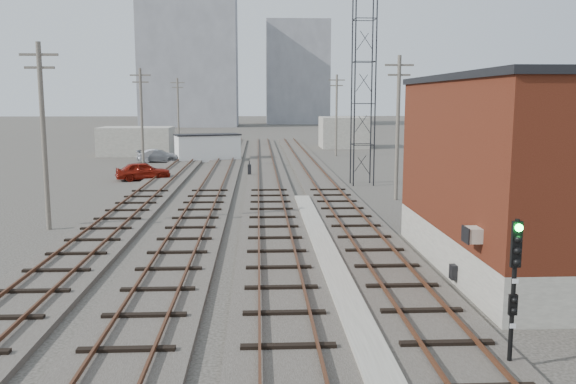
{
  "coord_description": "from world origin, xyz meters",
  "views": [
    {
      "loc": [
        -2.22,
        -9.8,
        6.33
      ],
      "look_at": [
        -0.89,
        17.2,
        2.2
      ],
      "focal_mm": 38.0,
      "sensor_mm": 36.0,
      "label": 1
    }
  ],
  "objects": [
    {
      "name": "switch_stand",
      "position": [
        -2.95,
        40.02,
        0.58
      ],
      "size": [
        0.29,
        0.29,
        1.22
      ],
      "rotation": [
        0.0,
        0.0,
        -0.02
      ],
      "color": "black",
      "rests_on": "ground"
    },
    {
      "name": "utility_pole_right_a",
      "position": [
        6.5,
        28.0,
        4.8
      ],
      "size": [
        1.8,
        0.24,
        9.0
      ],
      "color": "#595147",
      "rests_on": "ground"
    },
    {
      "name": "track_mid_left",
      "position": [
        -5.5,
        39.0,
        0.11
      ],
      "size": [
        3.2,
        90.0,
        0.39
      ],
      "color": "#332D28",
      "rests_on": "ground"
    },
    {
      "name": "apartment_left",
      "position": [
        -18.0,
        135.0,
        15.0
      ],
      "size": [
        22.0,
        14.0,
        30.0
      ],
      "primitive_type": "cube",
      "color": "gray",
      "rests_on": "ground"
    },
    {
      "name": "car_silver",
      "position": [
        -12.48,
        52.44,
        0.64
      ],
      "size": [
        4.13,
        2.78,
        1.29
      ],
      "primitive_type": "imported",
      "rotation": [
        0.0,
        0.0,
        1.97
      ],
      "color": "#9D9FA5",
      "rests_on": "ground"
    },
    {
      "name": "utility_pole_left_c",
      "position": [
        -12.5,
        70.0,
        4.8
      ],
      "size": [
        1.8,
        0.24,
        9.0
      ],
      "color": "#595147",
      "rests_on": "ground"
    },
    {
      "name": "shed_right",
      "position": [
        9.0,
        70.0,
        2.0
      ],
      "size": [
        6.0,
        6.0,
        4.0
      ],
      "primitive_type": "cube",
      "color": "gray",
      "rests_on": "ground"
    },
    {
      "name": "platform_curb",
      "position": [
        0.5,
        14.0,
        0.13
      ],
      "size": [
        0.9,
        28.0,
        0.26
      ],
      "primitive_type": "cube",
      "color": "gray",
      "rests_on": "ground"
    },
    {
      "name": "shed_left",
      "position": [
        -16.0,
        60.0,
        1.6
      ],
      "size": [
        8.0,
        5.0,
        3.2
      ],
      "primitive_type": "cube",
      "color": "gray",
      "rests_on": "ground"
    },
    {
      "name": "apartment_right",
      "position": [
        8.0,
        150.0,
        13.0
      ],
      "size": [
        16.0,
        12.0,
        26.0
      ],
      "primitive_type": "cube",
      "color": "gray",
      "rests_on": "ground"
    },
    {
      "name": "track_left",
      "position": [
        -9.5,
        39.0,
        0.11
      ],
      "size": [
        3.2,
        90.0,
        0.39
      ],
      "color": "#332D28",
      "rests_on": "ground"
    },
    {
      "name": "lattice_tower",
      "position": [
        5.5,
        35.0,
        7.5
      ],
      "size": [
        1.6,
        1.6,
        15.0
      ],
      "color": "black",
      "rests_on": "ground"
    },
    {
      "name": "utility_pole_right_b",
      "position": [
        6.5,
        58.0,
        4.8
      ],
      "size": [
        1.8,
        0.24,
        9.0
      ],
      "color": "#595147",
      "rests_on": "ground"
    },
    {
      "name": "track_mid_right",
      "position": [
        -1.5,
        39.0,
        0.11
      ],
      "size": [
        3.2,
        90.0,
        0.39
      ],
      "color": "#332D28",
      "rests_on": "ground"
    },
    {
      "name": "track_right",
      "position": [
        2.5,
        39.0,
        0.11
      ],
      "size": [
        3.2,
        90.0,
        0.39
      ],
      "color": "#332D28",
      "rests_on": "ground"
    },
    {
      "name": "brick_building",
      "position": [
        7.5,
        12.0,
        3.63
      ],
      "size": [
        6.54,
        12.2,
        7.22
      ],
      "color": "gray",
      "rests_on": "ground"
    },
    {
      "name": "signal_mast",
      "position": [
        3.7,
        3.57,
        2.06
      ],
      "size": [
        0.4,
        0.4,
        3.62
      ],
      "color": "gray",
      "rests_on": "ground"
    },
    {
      "name": "ground",
      "position": [
        0.0,
        60.0,
        0.0
      ],
      "size": [
        320.0,
        320.0,
        0.0
      ],
      "primitive_type": "plane",
      "color": "#282621",
      "rests_on": "ground"
    },
    {
      "name": "site_trailer",
      "position": [
        -7.44,
        53.3,
        1.4
      ],
      "size": [
        7.13,
        4.65,
        2.77
      ],
      "rotation": [
        0.0,
        0.0,
        0.29
      ],
      "color": "white",
      "rests_on": "ground"
    },
    {
      "name": "car_grey",
      "position": [
        -12.24,
        52.2,
        0.63
      ],
      "size": [
        4.44,
        1.97,
        1.27
      ],
      "primitive_type": "imported",
      "rotation": [
        0.0,
        0.0,
        1.52
      ],
      "color": "slate",
      "rests_on": "ground"
    },
    {
      "name": "utility_pole_left_b",
      "position": [
        -12.5,
        45.0,
        4.8
      ],
      "size": [
        1.8,
        0.24,
        9.0
      ],
      "color": "#595147",
      "rests_on": "ground"
    },
    {
      "name": "car_red",
      "position": [
        -11.3,
        38.39,
        0.72
      ],
      "size": [
        4.56,
        2.99,
        1.44
      ],
      "primitive_type": "imported",
      "rotation": [
        0.0,
        0.0,
        1.9
      ],
      "color": "maroon",
      "rests_on": "ground"
    },
    {
      "name": "utility_pole_left_a",
      "position": [
        -12.5,
        20.0,
        4.8
      ],
      "size": [
        1.8,
        0.24,
        9.0
      ],
      "color": "#595147",
      "rests_on": "ground"
    }
  ]
}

